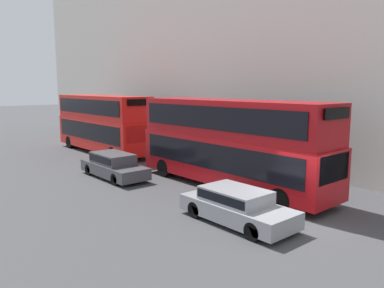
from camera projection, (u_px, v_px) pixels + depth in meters
ground_plane at (298, 222)px, 13.96m from camera, size 200.00×200.00×0.00m
bus_leading at (230, 140)px, 18.45m from camera, size 2.59×11.14×4.37m
bus_second_in_queue at (102, 121)px, 28.53m from camera, size 2.59×10.55×4.35m
car_dark_sedan at (236, 205)px, 13.81m from camera, size 1.84×4.51×1.29m
car_hatchback at (114, 165)px, 20.74m from camera, size 1.77×4.75×1.37m
pedestrian at (312, 176)px, 18.01m from camera, size 0.36×0.36×1.66m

